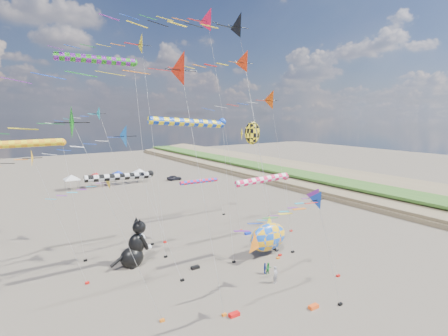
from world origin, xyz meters
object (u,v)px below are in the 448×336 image
Objects in this scene: fish_inflatable at (268,237)px; child_blue at (265,268)px; cat_inflatable at (134,242)px; parked_car at (174,178)px; person_adult at (275,275)px; child_green at (269,268)px.

fish_inflatable is 5.88× the size of child_blue.
parked_car is (24.64, 41.95, -1.98)m from cat_inflatable.
child_blue is (0.47, 2.11, -0.28)m from person_adult.
person_adult is 1.49× the size of child_blue.
cat_inflatable is 3.07× the size of person_adult.
person_adult is 2.18m from child_blue.
fish_inflatable is at bearing 58.62° from child_green.
person_adult is at bearing -54.42° from cat_inflatable.
child_green reaches higher than child_blue.
cat_inflatable is 14.05m from child_blue.
parked_car is (13.99, 51.47, -0.00)m from child_green.
person_adult is at bearing -103.19° from child_green.
fish_inflatable is 5.03m from child_blue.
fish_inflatable is at bearing -13.84° from child_blue.
fish_inflatable is 48.94m from parked_car.
cat_inflatable is 14.42m from child_green.
child_green is at bearing -129.05° from fish_inflatable.
fish_inflatable is at bearing 175.10° from parked_car.
person_adult is 55.23m from parked_car.
fish_inflatable reaches higher than person_adult.
child_blue is at bearing 172.48° from parked_car.
child_green is at bearing 172.79° from parked_car.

